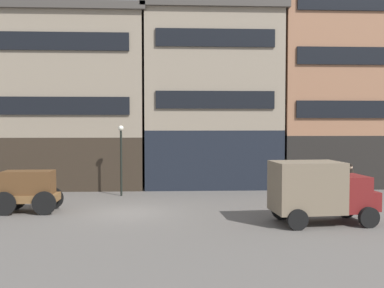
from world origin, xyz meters
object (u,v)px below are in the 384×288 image
cargo_wagon (28,188)px  pedestrian_officer (351,178)px  delivery_truck_near (320,190)px  streetlamp_curbside (121,150)px

cargo_wagon → pedestrian_officer: 18.17m
delivery_truck_near → pedestrian_officer: 8.80m
cargo_wagon → pedestrian_officer: (17.58, 4.62, -0.17)m
delivery_truck_near → streetlamp_curbside: (-9.16, 7.45, 1.25)m
cargo_wagon → delivery_truck_near: (13.03, -2.91, 0.28)m
cargo_wagon → delivery_truck_near: delivery_truck_near is taller
streetlamp_curbside → pedestrian_officer: bearing=0.3°
pedestrian_officer → streetlamp_curbside: bearing=-179.7°
delivery_truck_near → streetlamp_curbside: streetlamp_curbside is taller
pedestrian_officer → streetlamp_curbside: streetlamp_curbside is taller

